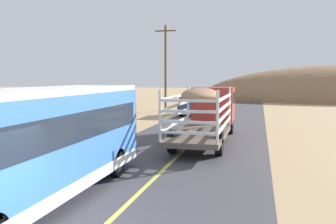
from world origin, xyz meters
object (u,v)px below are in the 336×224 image
object	(u,v)px
livestock_truck	(209,108)
power_pole_mid	(166,66)
car_far	(192,104)
bus	(35,143)
boulder_near_shoulder	(39,116)

from	to	relation	value
livestock_truck	power_pole_mid	world-z (taller)	power_pole_mid
livestock_truck	power_pole_mid	xyz separation A→B (m)	(-6.86, 16.90, 3.00)
livestock_truck	car_far	bearing A→B (deg)	104.21
car_far	power_pole_mid	distance (m)	6.33
bus	boulder_near_shoulder	bearing A→B (deg)	122.82
bus	car_far	size ratio (longest dim) A/B	2.16
livestock_truck	power_pole_mid	size ratio (longest dim) A/B	1.08
livestock_truck	bus	world-z (taller)	bus
car_far	power_pole_mid	bearing A→B (deg)	133.42
boulder_near_shoulder	livestock_truck	bearing A→B (deg)	-17.27
bus	car_far	bearing A→B (deg)	90.33
bus	car_far	world-z (taller)	bus
livestock_truck	boulder_near_shoulder	world-z (taller)	livestock_truck
power_pole_mid	bus	bearing A→B (deg)	-82.82
livestock_truck	boulder_near_shoulder	xyz separation A→B (m)	(-13.85, 4.31, -1.27)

